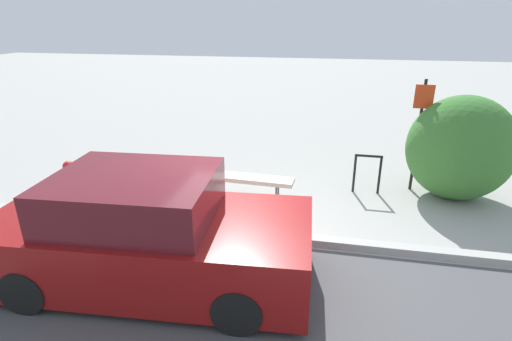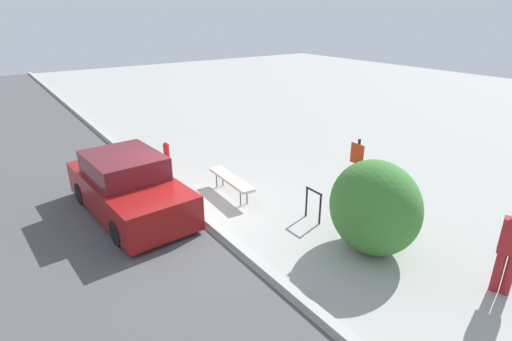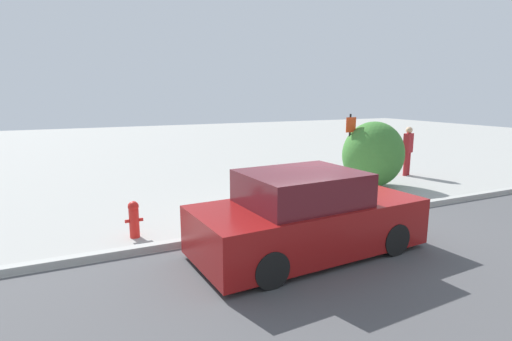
# 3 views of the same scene
# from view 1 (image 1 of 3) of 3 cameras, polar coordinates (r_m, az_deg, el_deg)

# --- Properties ---
(ground_plane) EXTENTS (60.00, 60.00, 0.00)m
(ground_plane) POSITION_cam_1_polar(r_m,az_deg,el_deg) (6.72, -1.52, -9.50)
(ground_plane) COLOR #9E9E99
(curb) EXTENTS (60.00, 0.20, 0.13)m
(curb) POSITION_cam_1_polar(r_m,az_deg,el_deg) (6.68, -1.53, -9.02)
(curb) COLOR #A8A8A3
(curb) RESTS_ON ground_plane
(bench) EXTENTS (2.05, 0.49, 0.53)m
(bench) POSITION_cam_1_polar(r_m,az_deg,el_deg) (7.76, -2.08, -1.13)
(bench) COLOR #515156
(bench) RESTS_ON ground_plane
(bike_rack) EXTENTS (0.55, 0.06, 0.83)m
(bike_rack) POSITION_cam_1_polar(r_m,az_deg,el_deg) (8.43, 15.62, 0.09)
(bike_rack) COLOR black
(bike_rack) RESTS_ON ground_plane
(sign_post) EXTENTS (0.36, 0.08, 2.30)m
(sign_post) POSITION_cam_1_polar(r_m,az_deg,el_deg) (8.64, 22.31, 5.94)
(sign_post) COLOR black
(sign_post) RESTS_ON ground_plane
(fire_hydrant) EXTENTS (0.36, 0.22, 0.77)m
(fire_hydrant) POSITION_cam_1_polar(r_m,az_deg,el_deg) (8.78, -24.97, -0.98)
(fire_hydrant) COLOR red
(fire_hydrant) RESTS_ON ground_plane
(shrub_hedge) EXTENTS (2.03, 1.73, 2.06)m
(shrub_hedge) POSITION_cam_1_polar(r_m,az_deg,el_deg) (8.71, 27.18, 2.84)
(shrub_hedge) COLOR #3D7A33
(shrub_hedge) RESTS_ON ground_plane
(parked_car_near) EXTENTS (4.36, 2.11, 1.55)m
(parked_car_near) POSITION_cam_1_polar(r_m,az_deg,el_deg) (5.61, -15.11, -8.86)
(parked_car_near) COLOR black
(parked_car_near) RESTS_ON ground_plane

